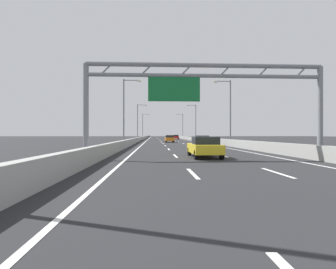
% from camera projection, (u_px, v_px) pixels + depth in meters
% --- Properties ---
extents(ground_plane, '(260.00, 260.00, 0.00)m').
position_uv_depth(ground_plane, '(163.00, 139.00, 98.67)').
color(ground_plane, '#262628').
extents(lane_dash_left_1, '(0.16, 3.00, 0.01)m').
position_uv_depth(lane_dash_left_1, '(193.00, 173.00, 11.20)').
color(lane_dash_left_1, white).
rests_on(lane_dash_left_1, ground_plane).
extents(lane_dash_left_2, '(0.16, 3.00, 0.01)m').
position_uv_depth(lane_dash_left_2, '(175.00, 156.00, 20.19)').
color(lane_dash_left_2, white).
rests_on(lane_dash_left_2, ground_plane).
extents(lane_dash_left_3, '(0.16, 3.00, 0.01)m').
position_uv_depth(lane_dash_left_3, '(169.00, 149.00, 29.17)').
color(lane_dash_left_3, white).
rests_on(lane_dash_left_3, ground_plane).
extents(lane_dash_left_4, '(0.16, 3.00, 0.01)m').
position_uv_depth(lane_dash_left_4, '(165.00, 146.00, 38.16)').
color(lane_dash_left_4, white).
rests_on(lane_dash_left_4, ground_plane).
extents(lane_dash_left_5, '(0.16, 3.00, 0.01)m').
position_uv_depth(lane_dash_left_5, '(163.00, 144.00, 47.15)').
color(lane_dash_left_5, white).
rests_on(lane_dash_left_5, ground_plane).
extents(lane_dash_left_6, '(0.16, 3.00, 0.01)m').
position_uv_depth(lane_dash_left_6, '(162.00, 142.00, 56.14)').
color(lane_dash_left_6, white).
rests_on(lane_dash_left_6, ground_plane).
extents(lane_dash_left_7, '(0.16, 3.00, 0.01)m').
position_uv_depth(lane_dash_left_7, '(161.00, 141.00, 65.12)').
color(lane_dash_left_7, white).
rests_on(lane_dash_left_7, ground_plane).
extents(lane_dash_left_8, '(0.16, 3.00, 0.01)m').
position_uv_depth(lane_dash_left_8, '(160.00, 140.00, 74.11)').
color(lane_dash_left_8, white).
rests_on(lane_dash_left_8, ground_plane).
extents(lane_dash_left_9, '(0.16, 3.00, 0.01)m').
position_uv_depth(lane_dash_left_9, '(159.00, 140.00, 83.10)').
color(lane_dash_left_9, white).
rests_on(lane_dash_left_9, ground_plane).
extents(lane_dash_left_10, '(0.16, 3.00, 0.01)m').
position_uv_depth(lane_dash_left_10, '(159.00, 139.00, 92.09)').
color(lane_dash_left_10, white).
rests_on(lane_dash_left_10, ground_plane).
extents(lane_dash_left_11, '(0.16, 3.00, 0.01)m').
position_uv_depth(lane_dash_left_11, '(158.00, 139.00, 101.07)').
color(lane_dash_left_11, white).
rests_on(lane_dash_left_11, ground_plane).
extents(lane_dash_left_12, '(0.16, 3.00, 0.01)m').
position_uv_depth(lane_dash_left_12, '(158.00, 138.00, 110.06)').
color(lane_dash_left_12, white).
rests_on(lane_dash_left_12, ground_plane).
extents(lane_dash_left_13, '(0.16, 3.00, 0.01)m').
position_uv_depth(lane_dash_left_13, '(157.00, 138.00, 119.05)').
color(lane_dash_left_13, white).
rests_on(lane_dash_left_13, ground_plane).
extents(lane_dash_left_14, '(0.16, 3.00, 0.01)m').
position_uv_depth(lane_dash_left_14, '(157.00, 138.00, 128.04)').
color(lane_dash_left_14, white).
rests_on(lane_dash_left_14, ground_plane).
extents(lane_dash_left_15, '(0.16, 3.00, 0.01)m').
position_uv_depth(lane_dash_left_15, '(157.00, 137.00, 137.02)').
color(lane_dash_left_15, white).
rests_on(lane_dash_left_15, ground_plane).
extents(lane_dash_left_16, '(0.16, 3.00, 0.01)m').
position_uv_depth(lane_dash_left_16, '(157.00, 137.00, 146.01)').
color(lane_dash_left_16, white).
rests_on(lane_dash_left_16, ground_plane).
extents(lane_dash_left_17, '(0.16, 3.00, 0.01)m').
position_uv_depth(lane_dash_left_17, '(157.00, 137.00, 155.00)').
color(lane_dash_left_17, white).
rests_on(lane_dash_left_17, ground_plane).
extents(lane_dash_right_1, '(0.16, 3.00, 0.01)m').
position_uv_depth(lane_dash_right_1, '(277.00, 173.00, 11.39)').
color(lane_dash_right_1, white).
rests_on(lane_dash_right_1, ground_plane).
extents(lane_dash_right_2, '(0.16, 3.00, 0.01)m').
position_uv_depth(lane_dash_right_2, '(223.00, 156.00, 20.37)').
color(lane_dash_right_2, white).
rests_on(lane_dash_right_2, ground_plane).
extents(lane_dash_right_3, '(0.16, 3.00, 0.01)m').
position_uv_depth(lane_dash_right_3, '(202.00, 149.00, 29.36)').
color(lane_dash_right_3, white).
rests_on(lane_dash_right_3, ground_plane).
extents(lane_dash_right_4, '(0.16, 3.00, 0.01)m').
position_uv_depth(lane_dash_right_4, '(190.00, 146.00, 38.35)').
color(lane_dash_right_4, white).
rests_on(lane_dash_right_4, ground_plane).
extents(lane_dash_right_5, '(0.16, 3.00, 0.01)m').
position_uv_depth(lane_dash_right_5, '(183.00, 144.00, 47.34)').
color(lane_dash_right_5, white).
rests_on(lane_dash_right_5, ground_plane).
extents(lane_dash_right_6, '(0.16, 3.00, 0.01)m').
position_uv_depth(lane_dash_right_6, '(179.00, 142.00, 56.32)').
color(lane_dash_right_6, white).
rests_on(lane_dash_right_6, ground_plane).
extents(lane_dash_right_7, '(0.16, 3.00, 0.01)m').
position_uv_depth(lane_dash_right_7, '(175.00, 141.00, 65.31)').
color(lane_dash_right_7, white).
rests_on(lane_dash_right_7, ground_plane).
extents(lane_dash_right_8, '(0.16, 3.00, 0.01)m').
position_uv_depth(lane_dash_right_8, '(173.00, 140.00, 74.30)').
color(lane_dash_right_8, white).
rests_on(lane_dash_right_8, ground_plane).
extents(lane_dash_right_9, '(0.16, 3.00, 0.01)m').
position_uv_depth(lane_dash_right_9, '(171.00, 140.00, 83.29)').
color(lane_dash_right_9, white).
rests_on(lane_dash_right_9, ground_plane).
extents(lane_dash_right_10, '(0.16, 3.00, 0.01)m').
position_uv_depth(lane_dash_right_10, '(169.00, 139.00, 92.27)').
color(lane_dash_right_10, white).
rests_on(lane_dash_right_10, ground_plane).
extents(lane_dash_right_11, '(0.16, 3.00, 0.01)m').
position_uv_depth(lane_dash_right_11, '(168.00, 139.00, 101.26)').
color(lane_dash_right_11, white).
rests_on(lane_dash_right_11, ground_plane).
extents(lane_dash_right_12, '(0.16, 3.00, 0.01)m').
position_uv_depth(lane_dash_right_12, '(167.00, 138.00, 110.25)').
color(lane_dash_right_12, white).
rests_on(lane_dash_right_12, ground_plane).
extents(lane_dash_right_13, '(0.16, 3.00, 0.01)m').
position_uv_depth(lane_dash_right_13, '(166.00, 138.00, 119.24)').
color(lane_dash_right_13, white).
rests_on(lane_dash_right_13, ground_plane).
extents(lane_dash_right_14, '(0.16, 3.00, 0.01)m').
position_uv_depth(lane_dash_right_14, '(165.00, 138.00, 128.23)').
color(lane_dash_right_14, white).
rests_on(lane_dash_right_14, ground_plane).
extents(lane_dash_right_15, '(0.16, 3.00, 0.01)m').
position_uv_depth(lane_dash_right_15, '(164.00, 137.00, 137.21)').
color(lane_dash_right_15, white).
rests_on(lane_dash_right_15, ground_plane).
extents(lane_dash_right_16, '(0.16, 3.00, 0.01)m').
position_uv_depth(lane_dash_right_16, '(163.00, 137.00, 146.20)').
color(lane_dash_right_16, white).
rests_on(lane_dash_right_16, ground_plane).
extents(lane_dash_right_17, '(0.16, 3.00, 0.01)m').
position_uv_depth(lane_dash_right_17, '(163.00, 137.00, 155.19)').
color(lane_dash_right_17, white).
rests_on(lane_dash_right_17, ground_plane).
extents(edge_line_left, '(0.16, 176.00, 0.01)m').
position_uv_depth(edge_line_left, '(148.00, 139.00, 86.41)').
color(edge_line_left, white).
rests_on(edge_line_left, ground_plane).
extents(edge_line_right, '(0.16, 176.00, 0.01)m').
position_uv_depth(edge_line_right, '(181.00, 139.00, 86.96)').
color(edge_line_right, white).
rests_on(edge_line_right, ground_plane).
extents(barrier_left, '(0.45, 220.00, 0.95)m').
position_uv_depth(barrier_left, '(145.00, 137.00, 108.29)').
color(barrier_left, '#9E9E99').
rests_on(barrier_left, ground_plane).
extents(barrier_right, '(0.45, 220.00, 0.95)m').
position_uv_depth(barrier_right, '(179.00, 137.00, 109.02)').
color(barrier_right, '#9E9E99').
rests_on(barrier_right, ground_plane).
extents(sign_gantry, '(15.94, 0.36, 6.36)m').
position_uv_depth(sign_gantry, '(202.00, 86.00, 17.70)').
color(sign_gantry, gray).
rests_on(sign_gantry, ground_plane).
extents(streetlamp_left_mid, '(2.58, 0.28, 9.50)m').
position_uv_depth(streetlamp_left_mid, '(125.00, 108.00, 38.27)').
color(streetlamp_left_mid, slate).
rests_on(streetlamp_left_mid, ground_plane).
extents(streetlamp_right_mid, '(2.58, 0.28, 9.50)m').
position_uv_depth(streetlamp_right_mid, '(229.00, 108.00, 39.06)').
color(streetlamp_right_mid, slate).
rests_on(streetlamp_right_mid, ground_plane).
extents(streetlamp_left_far, '(2.58, 0.28, 9.50)m').
position_uv_depth(streetlamp_left_far, '(138.00, 120.00, 70.53)').
color(streetlamp_left_far, slate).
rests_on(streetlamp_left_far, ground_plane).
extents(streetlamp_right_far, '(2.58, 0.28, 9.50)m').
position_uv_depth(streetlamp_right_far, '(195.00, 120.00, 71.31)').
color(streetlamp_right_far, slate).
rests_on(streetlamp_right_far, ground_plane).
extents(streetlamp_left_distant, '(2.58, 0.28, 9.50)m').
position_uv_depth(streetlamp_left_distant, '(143.00, 124.00, 102.78)').
color(streetlamp_left_distant, slate).
rests_on(streetlamp_left_distant, ground_plane).
extents(streetlamp_right_distant, '(2.58, 0.28, 9.50)m').
position_uv_depth(streetlamp_right_distant, '(182.00, 125.00, 103.57)').
color(streetlamp_right_distant, slate).
rests_on(streetlamp_right_distant, ground_plane).
extents(silver_car, '(1.83, 4.69, 1.46)m').
position_uv_depth(silver_car, '(202.00, 141.00, 37.93)').
color(silver_car, '#A8ADB2').
rests_on(silver_car, ground_plane).
extents(yellow_car, '(1.89, 4.44, 1.46)m').
position_uv_depth(yellow_car, '(204.00, 147.00, 19.00)').
color(yellow_car, yellow).
rests_on(yellow_car, ground_plane).
extents(red_car, '(1.85, 4.66, 1.45)m').
position_uv_depth(red_car, '(176.00, 137.00, 88.53)').
color(red_car, red).
rests_on(red_car, ground_plane).
extents(orange_car, '(1.74, 4.23, 1.46)m').
position_uv_depth(orange_car, '(170.00, 139.00, 54.90)').
color(orange_car, orange).
rests_on(orange_car, ground_plane).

